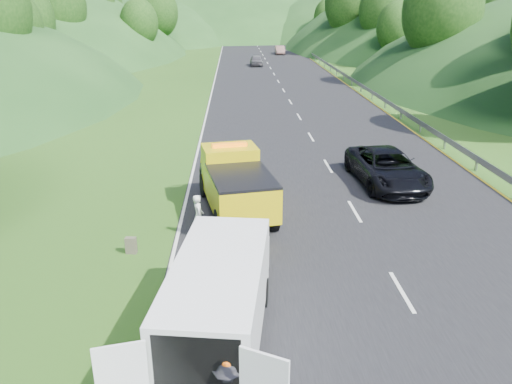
{
  "coord_description": "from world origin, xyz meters",
  "views": [
    {
      "loc": [
        -1.78,
        -14.32,
        7.85
      ],
      "look_at": [
        -1.03,
        2.99,
        1.3
      ],
      "focal_mm": 35.0,
      "sensor_mm": 36.0,
      "label": 1
    }
  ],
  "objects_px": {
    "woman": "(199,236)",
    "child": "(220,273)",
    "passing_suv": "(385,184)",
    "white_van": "(220,295)",
    "suitcase": "(131,245)",
    "tow_truck": "(235,182)"
  },
  "relations": [
    {
      "from": "child",
      "to": "passing_suv",
      "type": "relative_size",
      "value": 0.17
    },
    {
      "from": "white_van",
      "to": "passing_suv",
      "type": "bearing_deg",
      "value": 64.16
    },
    {
      "from": "white_van",
      "to": "child",
      "type": "distance_m",
      "value": 3.55
    },
    {
      "from": "white_van",
      "to": "child",
      "type": "bearing_deg",
      "value": 99.27
    },
    {
      "from": "woman",
      "to": "suitcase",
      "type": "xyz_separation_m",
      "value": [
        -2.19,
        -1.2,
        0.29
      ]
    },
    {
      "from": "tow_truck",
      "to": "child",
      "type": "bearing_deg",
      "value": -106.75
    },
    {
      "from": "tow_truck",
      "to": "woman",
      "type": "height_order",
      "value": "tow_truck"
    },
    {
      "from": "child",
      "to": "white_van",
      "type": "bearing_deg",
      "value": -61.29
    },
    {
      "from": "child",
      "to": "passing_suv",
      "type": "distance_m",
      "value": 10.83
    },
    {
      "from": "woman",
      "to": "child",
      "type": "xyz_separation_m",
      "value": [
        0.82,
        -2.66,
        0.0
      ]
    },
    {
      "from": "tow_truck",
      "to": "suitcase",
      "type": "relative_size",
      "value": 10.84
    },
    {
      "from": "white_van",
      "to": "suitcase",
      "type": "distance_m",
      "value": 5.77
    },
    {
      "from": "tow_truck",
      "to": "white_van",
      "type": "relative_size",
      "value": 0.93
    },
    {
      "from": "white_van",
      "to": "tow_truck",
      "type": "bearing_deg",
      "value": 94.8
    },
    {
      "from": "passing_suv",
      "to": "suitcase",
      "type": "bearing_deg",
      "value": -152.3
    },
    {
      "from": "tow_truck",
      "to": "passing_suv",
      "type": "distance_m",
      "value": 7.66
    },
    {
      "from": "woman",
      "to": "passing_suv",
      "type": "relative_size",
      "value": 0.28
    },
    {
      "from": "woman",
      "to": "passing_suv",
      "type": "height_order",
      "value": "passing_suv"
    },
    {
      "from": "woman",
      "to": "passing_suv",
      "type": "xyz_separation_m",
      "value": [
        8.28,
        5.19,
        0.0
      ]
    },
    {
      "from": "tow_truck",
      "to": "child",
      "type": "distance_m",
      "value": 5.1
    },
    {
      "from": "tow_truck",
      "to": "passing_suv",
      "type": "xyz_separation_m",
      "value": [
        6.96,
        2.93,
        -1.25
      ]
    },
    {
      "from": "white_van",
      "to": "child",
      "type": "height_order",
      "value": "white_van"
    }
  ]
}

